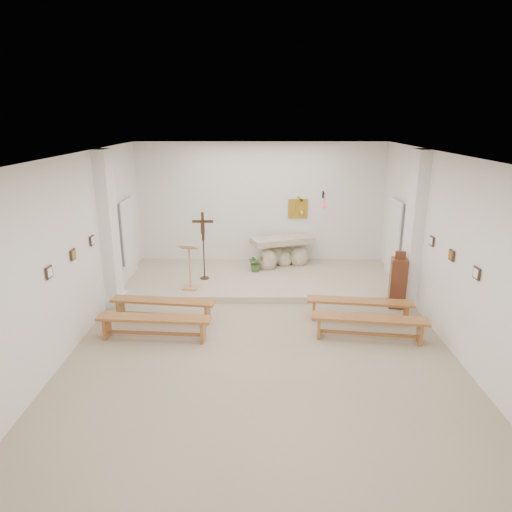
{
  "coord_description": "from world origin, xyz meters",
  "views": [
    {
      "loc": [
        -0.06,
        -7.79,
        4.14
      ],
      "look_at": [
        -0.12,
        1.6,
        1.27
      ],
      "focal_mm": 32.0,
      "sensor_mm": 36.0,
      "label": 1
    }
  ],
  "objects_px": {
    "bench_left_second": "(154,322)",
    "bench_right_second": "(369,323)",
    "lectern": "(190,266)",
    "donation_pedestal": "(398,283)",
    "crucifix_stand": "(203,241)",
    "altar": "(281,254)",
    "bench_left_front": "(163,305)",
    "bench_right_front": "(360,305)"
  },
  "relations": [
    {
      "from": "bench_left_second",
      "to": "donation_pedestal",
      "type": "bearing_deg",
      "value": 21.52
    },
    {
      "from": "bench_left_second",
      "to": "bench_right_front",
      "type": "bearing_deg",
      "value": 15.88
    },
    {
      "from": "lectern",
      "to": "bench_left_front",
      "type": "relative_size",
      "value": 0.52
    },
    {
      "from": "altar",
      "to": "bench_right_second",
      "type": "distance_m",
      "value": 4.44
    },
    {
      "from": "bench_right_front",
      "to": "bench_left_second",
      "type": "bearing_deg",
      "value": -160.99
    },
    {
      "from": "bench_left_front",
      "to": "bench_left_second",
      "type": "relative_size",
      "value": 1.0
    },
    {
      "from": "lectern",
      "to": "donation_pedestal",
      "type": "height_order",
      "value": "donation_pedestal"
    },
    {
      "from": "bench_left_second",
      "to": "lectern",
      "type": "bearing_deg",
      "value": 85.48
    },
    {
      "from": "crucifix_stand",
      "to": "bench_right_second",
      "type": "height_order",
      "value": "crucifix_stand"
    },
    {
      "from": "donation_pedestal",
      "to": "bench_right_front",
      "type": "xyz_separation_m",
      "value": [
        -1.0,
        -0.75,
        -0.23
      ]
    },
    {
      "from": "altar",
      "to": "bench_right_front",
      "type": "xyz_separation_m",
      "value": [
        1.49,
        -3.32,
        -0.14
      ]
    },
    {
      "from": "bench_right_front",
      "to": "bench_right_second",
      "type": "relative_size",
      "value": 1.0
    },
    {
      "from": "altar",
      "to": "lectern",
      "type": "relative_size",
      "value": 1.6
    },
    {
      "from": "bench_left_second",
      "to": "bench_right_second",
      "type": "relative_size",
      "value": 1.0
    },
    {
      "from": "donation_pedestal",
      "to": "bench_left_front",
      "type": "bearing_deg",
      "value": -161.12
    },
    {
      "from": "bench_right_second",
      "to": "bench_left_second",
      "type": "bearing_deg",
      "value": -172.28
    },
    {
      "from": "altar",
      "to": "bench_left_second",
      "type": "height_order",
      "value": "altar"
    },
    {
      "from": "bench_left_front",
      "to": "bench_right_front",
      "type": "height_order",
      "value": "same"
    },
    {
      "from": "bench_left_front",
      "to": "bench_right_front",
      "type": "relative_size",
      "value": 1.0
    },
    {
      "from": "lectern",
      "to": "bench_left_second",
      "type": "height_order",
      "value": "lectern"
    },
    {
      "from": "crucifix_stand",
      "to": "bench_right_front",
      "type": "bearing_deg",
      "value": -31.27
    },
    {
      "from": "lectern",
      "to": "bench_right_front",
      "type": "xyz_separation_m",
      "value": [
        3.78,
        -1.48,
        -0.37
      ]
    },
    {
      "from": "crucifix_stand",
      "to": "bench_left_front",
      "type": "height_order",
      "value": "crucifix_stand"
    },
    {
      "from": "crucifix_stand",
      "to": "bench_left_second",
      "type": "xyz_separation_m",
      "value": [
        -0.62,
        -3.05,
        -0.81
      ]
    },
    {
      "from": "altar",
      "to": "bench_left_second",
      "type": "xyz_separation_m",
      "value": [
        -2.65,
        -4.18,
        -0.14
      ]
    },
    {
      "from": "lectern",
      "to": "donation_pedestal",
      "type": "xyz_separation_m",
      "value": [
        4.78,
        -0.74,
        -0.13
      ]
    },
    {
      "from": "altar",
      "to": "bench_right_second",
      "type": "relative_size",
      "value": 0.83
    },
    {
      "from": "crucifix_stand",
      "to": "bench_left_front",
      "type": "xyz_separation_m",
      "value": [
        -0.62,
        -2.19,
        -0.81
      ]
    },
    {
      "from": "crucifix_stand",
      "to": "lectern",
      "type": "bearing_deg",
      "value": -109.45
    },
    {
      "from": "donation_pedestal",
      "to": "bench_right_second",
      "type": "height_order",
      "value": "donation_pedestal"
    },
    {
      "from": "crucifix_stand",
      "to": "donation_pedestal",
      "type": "relative_size",
      "value": 1.32
    },
    {
      "from": "bench_left_second",
      "to": "altar",
      "type": "bearing_deg",
      "value": 61.78
    },
    {
      "from": "lectern",
      "to": "crucifix_stand",
      "type": "bearing_deg",
      "value": 78.3
    },
    {
      "from": "bench_left_front",
      "to": "crucifix_stand",
      "type": "bearing_deg",
      "value": 81.19
    },
    {
      "from": "donation_pedestal",
      "to": "bench_left_second",
      "type": "relative_size",
      "value": 0.59
    },
    {
      "from": "bench_left_front",
      "to": "bench_right_front",
      "type": "xyz_separation_m",
      "value": [
        4.14,
        0.0,
        0.0
      ]
    },
    {
      "from": "crucifix_stand",
      "to": "bench_right_front",
      "type": "height_order",
      "value": "crucifix_stand"
    },
    {
      "from": "altar",
      "to": "bench_right_second",
      "type": "height_order",
      "value": "altar"
    },
    {
      "from": "crucifix_stand",
      "to": "bench_right_second",
      "type": "xyz_separation_m",
      "value": [
        3.52,
        -3.05,
        -0.81
      ]
    },
    {
      "from": "lectern",
      "to": "bench_right_front",
      "type": "bearing_deg",
      "value": -13.02
    },
    {
      "from": "crucifix_stand",
      "to": "donation_pedestal",
      "type": "bearing_deg",
      "value": -17.1
    },
    {
      "from": "altar",
      "to": "donation_pedestal",
      "type": "bearing_deg",
      "value": -65.47
    }
  ]
}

